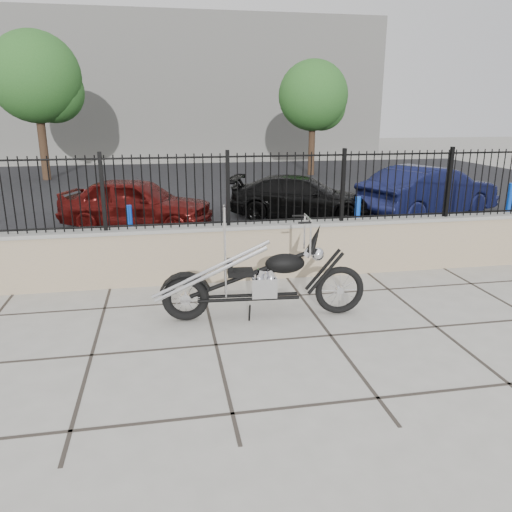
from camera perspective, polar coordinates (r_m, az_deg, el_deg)
The scene contains 14 objects.
ground_plane at distance 6.66m, azimuth 8.51°, elevation -8.98°, with size 90.00×90.00×0.00m, color #99968E.
parking_lot at distance 18.50m, azimuth -4.08°, elevation 7.50°, with size 30.00×30.00×0.00m, color black.
retaining_wall at distance 8.75m, azimuth 3.40°, elevation 0.73°, with size 14.00×0.36×0.96m, color gray.
iron_fence at distance 8.52m, azimuth 3.52°, elevation 7.75°, with size 14.00×0.08×1.20m, color black.
background_building at distance 32.26m, azimuth -7.24°, elevation 18.30°, with size 22.00×6.00×8.00m, color beige.
chopper_motorcycle at distance 6.86m, azimuth 0.46°, elevation -0.69°, with size 2.73×0.48×1.64m, color black, non-canonical shape.
car_red at distance 12.62m, azimuth -13.50°, elevation 5.88°, with size 1.50×3.72×1.27m, color #4D0C0B.
car_black at distance 13.59m, azimuth 5.25°, elevation 6.69°, with size 1.58×3.90×1.13m, color black.
car_blue at distance 14.49m, azimuth 19.19°, elevation 6.97°, with size 1.47×4.22×1.39m, color #0F1337.
bollard_a at distance 10.99m, azimuth -14.15°, elevation 3.34°, with size 0.11×0.11×0.90m, color #0C2EB5.
bollard_b at distance 11.19m, azimuth 11.47°, elevation 4.07°, with size 0.12×0.12×1.03m, color #0C35BC.
bollard_c at distance 13.73m, azimuth 26.93°, elevation 5.08°, with size 0.14×0.14×1.13m, color #0B58B0.
tree_left at distance 22.99m, azimuth -23.97°, elevation 18.59°, with size 3.60×3.60×6.08m.
tree_right at distance 22.99m, azimuth 6.57°, elevation 18.11°, with size 3.03×3.03×5.11m.
Camera 1 is at (-2.04, -5.67, 2.83)m, focal length 35.00 mm.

